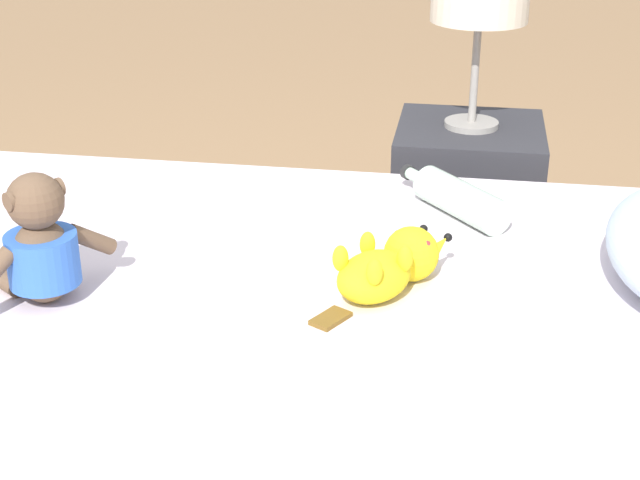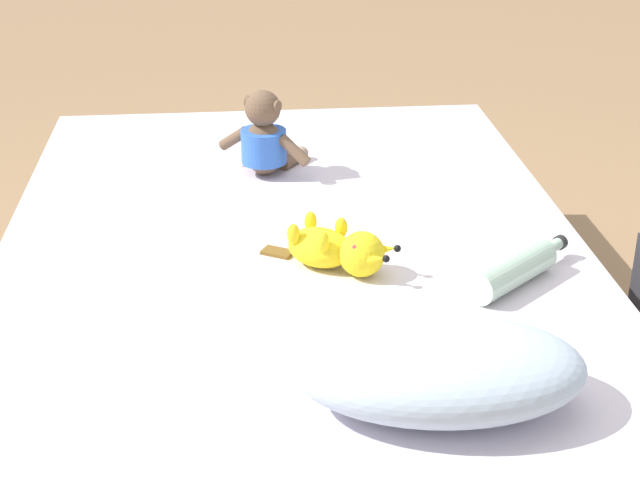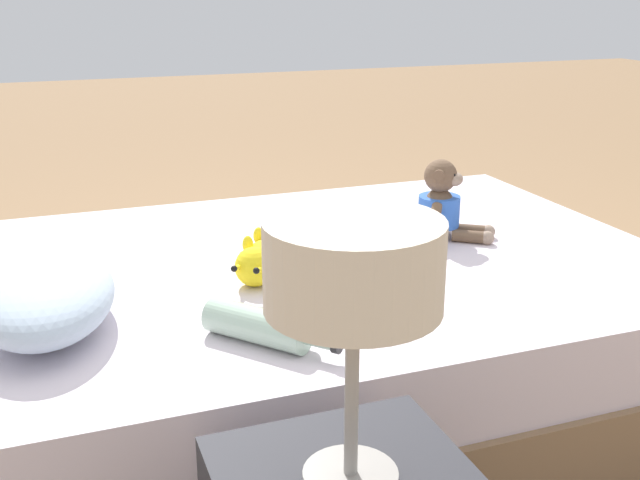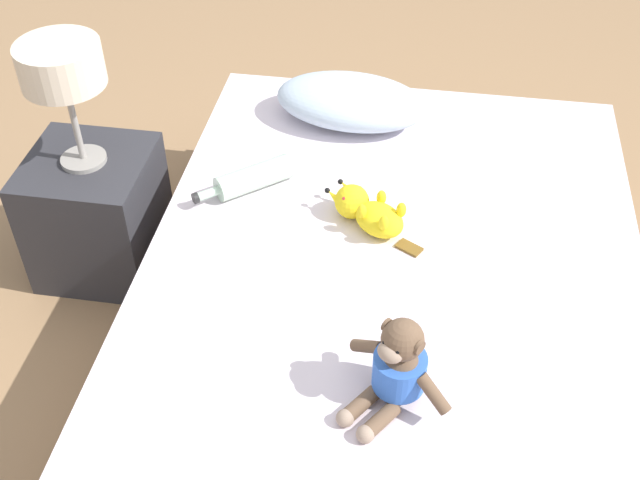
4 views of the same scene
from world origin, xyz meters
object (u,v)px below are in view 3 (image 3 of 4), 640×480
at_px(plush_yellow_creature, 262,260).
at_px(pillow, 46,294).
at_px(bedside_lamp, 353,276).
at_px(glass_bottle, 260,326).
at_px(bed, 320,324).
at_px(plush_monkey, 443,206).

bearing_deg(plush_yellow_creature, pillow, 102.54).
distance_m(pillow, bedside_lamp, 0.92).
bearing_deg(bedside_lamp, glass_bottle, -1.76).
distance_m(bed, pillow, 0.79).
xyz_separation_m(pillow, glass_bottle, (-0.24, -0.41, -0.03)).
bearing_deg(plush_monkey, bedside_lamp, 145.08).
height_order(plush_monkey, plush_yellow_creature, plush_monkey).
height_order(glass_bottle, bedside_lamp, bedside_lamp).
xyz_separation_m(bed, bedside_lamp, (-0.98, 0.32, 0.55)).
relative_size(pillow, bedside_lamp, 1.32).
height_order(plush_monkey, bedside_lamp, bedside_lamp).
xyz_separation_m(bed, plush_yellow_creature, (-0.09, 0.19, 0.25)).
distance_m(plush_yellow_creature, glass_bottle, 0.38).
height_order(bed, pillow, pillow).
distance_m(plush_yellow_creature, bedside_lamp, 0.95).
relative_size(plush_monkey, glass_bottle, 0.92).
relative_size(bed, bedside_lamp, 4.92).
bearing_deg(plush_yellow_creature, bed, -64.89).
xyz_separation_m(pillow, bedside_lamp, (-0.78, -0.40, 0.27)).
xyz_separation_m(bed, glass_bottle, (-0.45, 0.30, 0.24)).
bearing_deg(pillow, bedside_lamp, -152.99).
bearing_deg(plush_yellow_creature, glass_bottle, 163.15).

